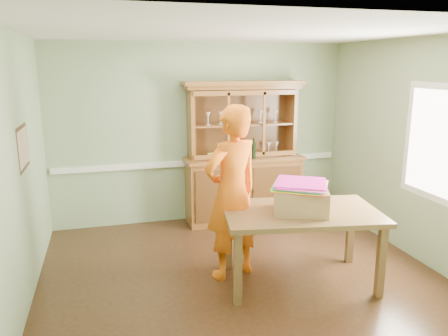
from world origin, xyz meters
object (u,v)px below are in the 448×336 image
object	(u,v)px
dining_table	(301,219)
person	(232,193)
china_hutch	(243,173)
cardboard_box	(301,201)

from	to	relation	value
dining_table	person	xyz separation A→B (m)	(-0.68, 0.35, 0.25)
dining_table	person	world-z (taller)	person
china_hutch	person	world-z (taller)	china_hutch
dining_table	person	size ratio (longest dim) A/B	0.92
china_hutch	person	bearing A→B (deg)	-111.60
china_hutch	cardboard_box	xyz separation A→B (m)	(-0.05, -2.16, 0.21)
person	dining_table	bearing A→B (deg)	130.88
dining_table	person	bearing A→B (deg)	162.15
china_hutch	dining_table	world-z (taller)	china_hutch
dining_table	person	distance (m)	0.81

